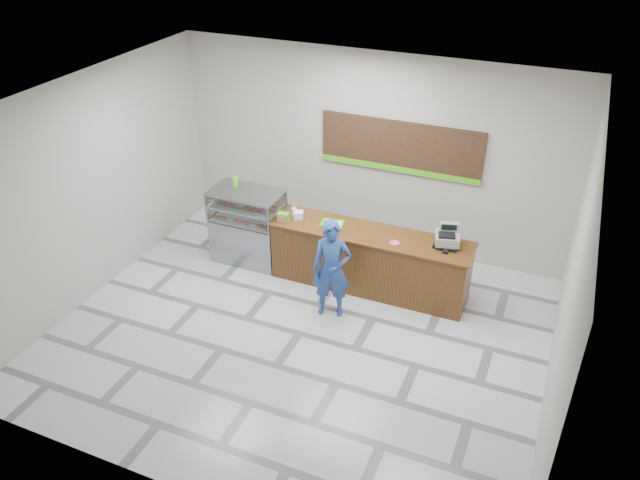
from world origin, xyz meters
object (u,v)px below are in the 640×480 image
at_px(sales_counter, 369,260).
at_px(customer, 332,269).
at_px(cash_register, 447,238).
at_px(display_case, 248,225).
at_px(serving_tray, 332,223).

relative_size(sales_counter, customer, 2.03).
bearing_deg(customer, sales_counter, 54.11).
bearing_deg(cash_register, customer, -162.29).
relative_size(display_case, customer, 0.83).
distance_m(serving_tray, customer, 1.01).
relative_size(serving_tray, customer, 0.25).
height_order(sales_counter, serving_tray, serving_tray).
xyz_separation_m(display_case, cash_register, (3.40, 0.12, 0.48)).
xyz_separation_m(display_case, customer, (1.91, -0.87, 0.13)).
bearing_deg(cash_register, display_case, 166.30).
bearing_deg(cash_register, serving_tray, 166.55).
height_order(display_case, customer, customer).
bearing_deg(sales_counter, customer, -109.70).
bearing_deg(display_case, customer, -24.47).
xyz_separation_m(serving_tray, customer, (0.36, -0.91, -0.24)).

